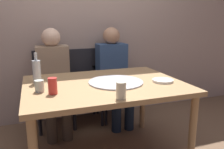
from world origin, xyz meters
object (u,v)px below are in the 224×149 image
dining_table (104,91)px  chair_right (110,78)px  pizza_tray (116,82)px  guest_in_beanie (114,71)px  tumbler_far (39,86)px  chair_left (53,83)px  plate_stack (163,81)px  soda_can (53,86)px  wine_bottle (37,71)px  tumbler_near (121,90)px  guest_in_sweater (54,76)px  chair_middle (85,81)px

dining_table → chair_right: 0.98m
pizza_tray → guest_in_beanie: size_ratio=0.41×
tumbler_far → chair_left: 1.03m
pizza_tray → tumbler_far: (-0.63, -0.05, 0.04)m
chair_right → guest_in_beanie: guest_in_beanie is taller
tumbler_far → plate_stack: size_ratio=0.49×
soda_can → guest_in_beanie: size_ratio=0.10×
wine_bottle → tumbler_far: bearing=-88.2°
tumbler_near → guest_in_beanie: size_ratio=0.10×
tumbler_far → soda_can: size_ratio=0.73×
tumbler_near → guest_in_sweater: size_ratio=0.10×
tumbler_near → guest_in_sweater: bearing=106.3°
chair_middle → guest_in_sweater: size_ratio=0.77×
wine_bottle → tumbler_near: (0.53, -0.61, -0.04)m
soda_can → chair_left: bearing=85.3°
chair_left → chair_middle: 0.38m
plate_stack → chair_middle: 1.16m
tumbler_far → guest_in_beanie: 1.23m
wine_bottle → chair_middle: (0.57, 0.72, -0.32)m
guest_in_sweater → guest_in_beanie: size_ratio=1.00×
chair_middle → guest_in_sweater: guest_in_sweater is taller
tumbler_far → chair_right: (0.90, 0.98, -0.26)m
dining_table → chair_left: chair_left is taller
dining_table → chair_middle: (0.03, 0.90, -0.14)m
chair_middle → chair_right: size_ratio=1.00×
chair_left → chair_right: size_ratio=1.00×
soda_can → guest_in_sweater: bearing=84.5°
tumbler_near → chair_right: (0.38, 1.33, -0.27)m
soda_can → chair_right: size_ratio=0.14×
chair_middle → tumbler_far: bearing=60.1°
chair_left → chair_middle: same height
pizza_tray → chair_middle: size_ratio=0.53×
tumbler_near → pizza_tray: bearing=74.5°
chair_left → wine_bottle: bearing=75.5°
pizza_tray → tumbler_far: 0.64m
tumbler_far → guest_in_beanie: guest_in_beanie is taller
dining_table → chair_right: bearing=68.2°
tumbler_near → chair_middle: chair_middle is taller
dining_table → guest_in_sweater: (-0.36, 0.75, -0.01)m
pizza_tray → guest_in_beanie: 0.83m
tumbler_far → chair_middle: chair_middle is taller
tumbler_far → guest_in_beanie: size_ratio=0.08×
guest_in_sweater → guest_in_beanie: bearing=-180.0°
guest_in_sweater → guest_in_beanie: (0.72, 0.00, 0.00)m
soda_can → chair_right: 1.37m
pizza_tray → wine_bottle: bearing=161.8°
tumbler_near → guest_in_sweater: (-0.34, 1.18, -0.14)m
pizza_tray → chair_middle: chair_middle is taller
soda_can → chair_left: 1.11m
soda_can → chair_left: (0.09, 1.07, -0.27)m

